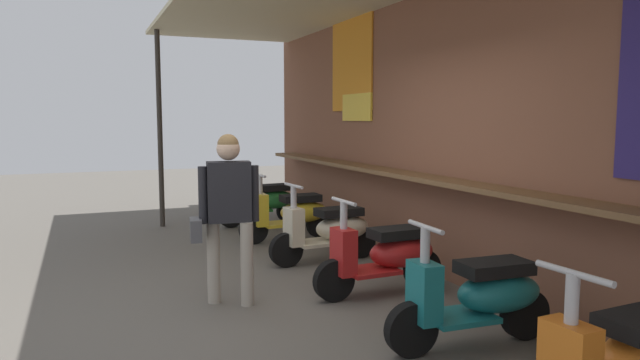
{
  "coord_description": "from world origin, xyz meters",
  "views": [
    {
      "loc": [
        4.77,
        -1.66,
        1.72
      ],
      "look_at": [
        -1.96,
        1.19,
        0.93
      ],
      "focal_mm": 31.92,
      "sensor_mm": 36.0,
      "label": 1
    }
  ],
  "objects_px": {
    "scooter_green": "(265,201)",
    "scooter_teal": "(480,296)",
    "shopper_with_handbag": "(227,203)",
    "scooter_cream": "(330,230)",
    "scooter_red": "(387,255)",
    "scooter_yellow": "(293,213)"
  },
  "relations": [
    {
      "from": "scooter_cream",
      "to": "scooter_red",
      "type": "relative_size",
      "value": 1.0
    },
    {
      "from": "scooter_green",
      "to": "scooter_teal",
      "type": "bearing_deg",
      "value": 85.86
    },
    {
      "from": "scooter_green",
      "to": "scooter_yellow",
      "type": "height_order",
      "value": "same"
    },
    {
      "from": "scooter_teal",
      "to": "shopper_with_handbag",
      "type": "relative_size",
      "value": 0.89
    },
    {
      "from": "scooter_red",
      "to": "scooter_yellow",
      "type": "bearing_deg",
      "value": -91.59
    },
    {
      "from": "scooter_yellow",
      "to": "scooter_red",
      "type": "xyz_separation_m",
      "value": [
        2.68,
        -0.0,
        0.0
      ]
    },
    {
      "from": "scooter_yellow",
      "to": "scooter_teal",
      "type": "height_order",
      "value": "same"
    },
    {
      "from": "scooter_cream",
      "to": "scooter_teal",
      "type": "xyz_separation_m",
      "value": [
        2.79,
        0.0,
        0.0
      ]
    },
    {
      "from": "scooter_yellow",
      "to": "scooter_red",
      "type": "height_order",
      "value": "same"
    },
    {
      "from": "scooter_red",
      "to": "shopper_with_handbag",
      "type": "distance_m",
      "value": 1.64
    },
    {
      "from": "scooter_teal",
      "to": "shopper_with_handbag",
      "type": "height_order",
      "value": "shopper_with_handbag"
    },
    {
      "from": "scooter_yellow",
      "to": "scooter_red",
      "type": "bearing_deg",
      "value": 89.13
    },
    {
      "from": "shopper_with_handbag",
      "to": "scooter_yellow",
      "type": "bearing_deg",
      "value": 155.95
    },
    {
      "from": "scooter_yellow",
      "to": "scooter_red",
      "type": "distance_m",
      "value": 2.68
    },
    {
      "from": "scooter_teal",
      "to": "shopper_with_handbag",
      "type": "bearing_deg",
      "value": -44.89
    },
    {
      "from": "scooter_yellow",
      "to": "shopper_with_handbag",
      "type": "bearing_deg",
      "value": 56.75
    },
    {
      "from": "scooter_yellow",
      "to": "shopper_with_handbag",
      "type": "relative_size",
      "value": 0.88
    },
    {
      "from": "shopper_with_handbag",
      "to": "scooter_green",
      "type": "bearing_deg",
      "value": 166.11
    },
    {
      "from": "scooter_green",
      "to": "scooter_teal",
      "type": "distance_m",
      "value": 5.42
    },
    {
      "from": "scooter_green",
      "to": "scooter_teal",
      "type": "height_order",
      "value": "same"
    },
    {
      "from": "scooter_yellow",
      "to": "scooter_cream",
      "type": "height_order",
      "value": "same"
    },
    {
      "from": "shopper_with_handbag",
      "to": "scooter_cream",
      "type": "bearing_deg",
      "value": 133.97
    }
  ]
}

